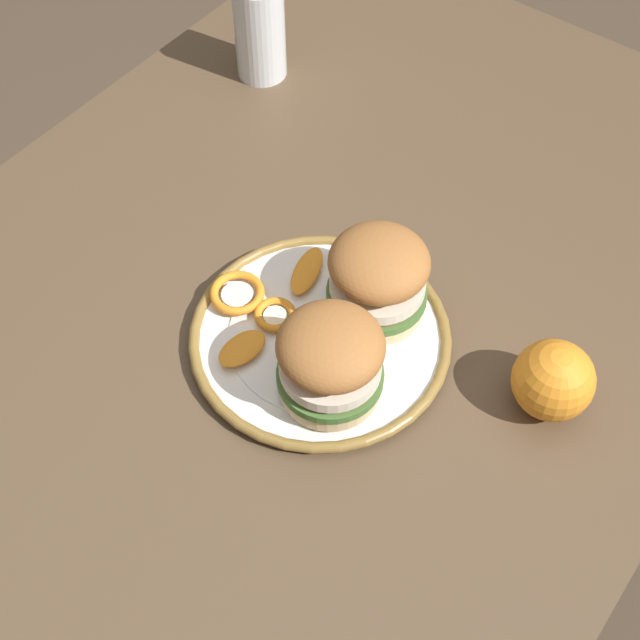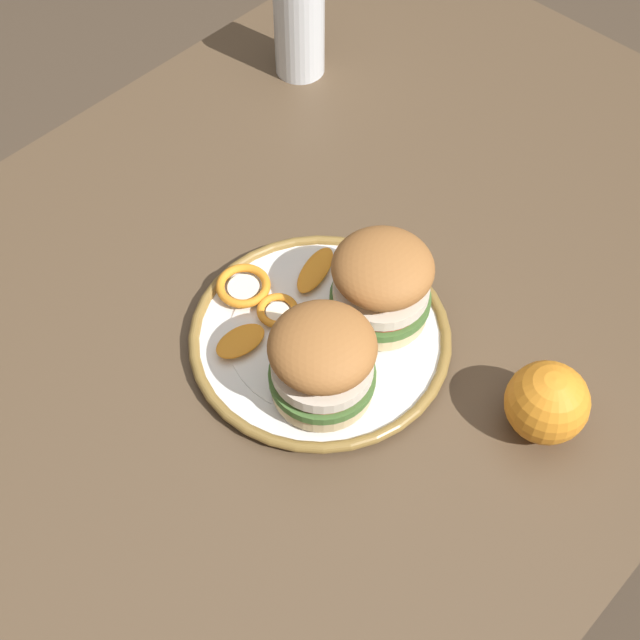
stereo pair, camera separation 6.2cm
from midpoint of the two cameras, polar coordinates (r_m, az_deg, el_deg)
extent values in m
plane|color=#4C3D2D|center=(1.63, 1.02, -14.15)|extent=(8.00, 8.00, 0.00)
cube|color=brown|center=(1.01, 1.60, 1.30)|extent=(1.23, 0.86, 0.03)
cube|color=brown|center=(1.73, 4.84, 11.25)|extent=(0.06, 0.06, 0.70)
cylinder|color=white|center=(0.95, 1.87, -1.30)|extent=(0.26, 0.26, 0.01)
torus|color=olive|center=(0.94, 1.88, -1.09)|extent=(0.28, 0.28, 0.01)
cylinder|color=white|center=(0.94, 1.88, -1.05)|extent=(0.20, 0.20, 0.00)
cylinder|color=beige|center=(0.95, 5.68, 0.77)|extent=(0.10, 0.10, 0.02)
cylinder|color=#477033|center=(0.94, 5.75, 1.28)|extent=(0.11, 0.11, 0.01)
cylinder|color=#BC3828|center=(0.93, 5.79, 1.58)|extent=(0.09, 0.09, 0.01)
cylinder|color=silver|center=(0.93, 5.84, 1.96)|extent=(0.10, 0.10, 0.01)
ellipsoid|color=#A36633|center=(0.90, 6.01, 3.25)|extent=(0.12, 0.12, 0.05)
cylinder|color=beige|center=(0.89, 2.13, -4.15)|extent=(0.10, 0.10, 0.02)
cylinder|color=#477033|center=(0.88, 2.16, -3.67)|extent=(0.11, 0.11, 0.01)
cylinder|color=#BC3828|center=(0.87, 2.17, -3.39)|extent=(0.09, 0.09, 0.01)
cylinder|color=silver|center=(0.87, 2.19, -3.03)|extent=(0.10, 0.10, 0.01)
ellipsoid|color=#A36633|center=(0.84, 2.26, -1.80)|extent=(0.12, 0.12, 0.05)
torus|color=orange|center=(0.95, -0.82, 0.50)|extent=(0.06, 0.06, 0.01)
cylinder|color=#F4E5C6|center=(0.95, -0.82, 0.40)|extent=(0.03, 0.03, 0.00)
ellipsoid|color=orange|center=(0.99, 1.49, 3.14)|extent=(0.08, 0.05, 0.01)
ellipsoid|color=orange|center=(0.93, -3.39, -1.29)|extent=(0.06, 0.04, 0.01)
torus|color=orange|center=(0.97, -3.11, 2.13)|extent=(0.08, 0.08, 0.01)
cylinder|color=#F4E5C6|center=(0.97, -3.10, 2.01)|extent=(0.04, 0.04, 0.00)
cylinder|color=white|center=(1.23, 0.18, 18.14)|extent=(0.07, 0.07, 0.13)
cylinder|color=silver|center=(1.25, 0.18, 16.58)|extent=(0.06, 0.06, 0.05)
sphere|color=orange|center=(0.90, 16.24, -5.19)|extent=(0.08, 0.08, 0.08)
camera|label=1|loc=(0.03, -88.07, 2.63)|focal=50.06mm
camera|label=2|loc=(0.03, 91.93, -2.63)|focal=50.06mm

